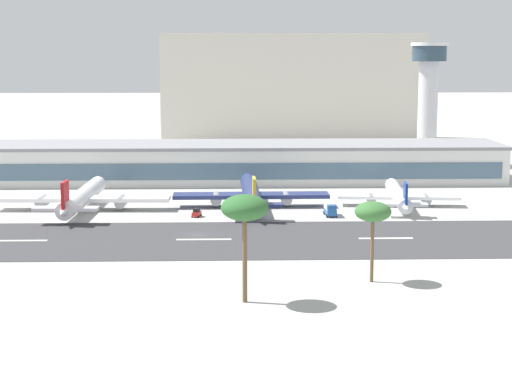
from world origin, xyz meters
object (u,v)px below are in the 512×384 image
object	(u,v)px
palm_tree_0	(373,213)
airliner_gold_tail_gate_1	(251,195)
service_box_truck_1	(330,209)
airliner_navy_tail_gate_2	(399,196)
palm_tree_1	(245,209)
distant_hotel_block	(291,88)
service_baggage_tug_0	(197,213)
terminal_building	(244,162)
control_tower	(428,91)
airliner_red_tail_gate_0	(81,198)

from	to	relation	value
palm_tree_0	airliner_gold_tail_gate_1	bearing A→B (deg)	104.66
airliner_gold_tail_gate_1	service_box_truck_1	world-z (taller)	airliner_gold_tail_gate_1
airliner_navy_tail_gate_2	palm_tree_1	distance (m)	98.22
airliner_navy_tail_gate_2	palm_tree_0	size ratio (longest dim) A/B	2.88
distant_hotel_block	airliner_navy_tail_gate_2	distance (m)	177.20
airliner_gold_tail_gate_1	service_baggage_tug_0	bearing A→B (deg)	131.72
service_baggage_tug_0	palm_tree_1	distance (m)	76.64
terminal_building	airliner_navy_tail_gate_2	xyz separation A→B (m)	(40.38, -47.72, -3.26)
control_tower	airliner_gold_tail_gate_1	world-z (taller)	control_tower
airliner_gold_tail_gate_1	service_baggage_tug_0	world-z (taller)	airliner_gold_tail_gate_1
airliner_red_tail_gate_0	service_box_truck_1	bearing A→B (deg)	-96.42
distant_hotel_block	service_box_truck_1	world-z (taller)	distant_hotel_block
control_tower	service_box_truck_1	xyz separation A→B (m)	(-46.72, -98.79, -24.96)
service_baggage_tug_0	palm_tree_1	size ratio (longest dim) A/B	0.20
terminal_building	airliner_red_tail_gate_0	xyz separation A→B (m)	(-43.18, -51.36, -2.74)
terminal_building	airliner_red_tail_gate_0	world-z (taller)	terminal_building
control_tower	service_box_truck_1	size ratio (longest dim) A/B	7.21
distant_hotel_block	airliner_red_tail_gate_0	size ratio (longest dim) A/B	2.37
airliner_gold_tail_gate_1	palm_tree_1	world-z (taller)	palm_tree_1
airliner_gold_tail_gate_1	airliner_navy_tail_gate_2	size ratio (longest dim) A/B	1.23
airliner_red_tail_gate_0	terminal_building	bearing A→B (deg)	-38.24
distant_hotel_block	airliner_red_tail_gate_0	bearing A→B (deg)	-110.56
airliner_red_tail_gate_0	palm_tree_0	distance (m)	96.70
palm_tree_0	palm_tree_1	bearing A→B (deg)	-152.36
airliner_navy_tail_gate_2	service_baggage_tug_0	size ratio (longest dim) A/B	11.97
distant_hotel_block	terminal_building	bearing A→B (deg)	-100.60
palm_tree_0	palm_tree_1	xyz separation A→B (m)	(-22.88, -11.98, 2.94)
terminal_building	service_box_truck_1	size ratio (longest dim) A/B	26.68
airliner_gold_tail_gate_1	airliner_red_tail_gate_0	bearing A→B (deg)	93.52
palm_tree_0	distant_hotel_block	bearing A→B (deg)	89.29
service_box_truck_1	service_baggage_tug_0	bearing A→B (deg)	-93.01
airliner_red_tail_gate_0	airliner_navy_tail_gate_2	distance (m)	83.63
service_box_truck_1	palm_tree_1	distance (m)	79.33
control_tower	service_baggage_tug_0	world-z (taller)	control_tower
terminal_building	service_box_truck_1	xyz separation A→B (m)	(20.58, -60.58, -4.27)
service_box_truck_1	palm_tree_0	bearing A→B (deg)	-3.34
terminal_building	airliner_gold_tail_gate_1	xyz separation A→B (m)	(1.01, -48.04, -2.64)
control_tower	service_baggage_tug_0	distance (m)	130.06
service_baggage_tug_0	palm_tree_0	bearing A→B (deg)	-136.49
airliner_navy_tail_gate_2	distant_hotel_block	bearing A→B (deg)	10.57
control_tower	airliner_gold_tail_gate_1	bearing A→B (deg)	-127.54
airliner_red_tail_gate_0	palm_tree_0	bearing A→B (deg)	-136.60
airliner_gold_tail_gate_1	airliner_navy_tail_gate_2	world-z (taller)	airliner_gold_tail_gate_1
airliner_navy_tail_gate_2	palm_tree_1	world-z (taller)	palm_tree_1
airliner_red_tail_gate_0	airliner_navy_tail_gate_2	xyz separation A→B (m)	(83.55, 3.64, -0.52)
control_tower	palm_tree_0	world-z (taller)	control_tower
service_baggage_tug_0	palm_tree_1	bearing A→B (deg)	-156.55
airliner_red_tail_gate_0	service_baggage_tug_0	bearing A→B (deg)	-105.62
control_tower	airliner_red_tail_gate_0	size ratio (longest dim) A/B	0.88
airliner_gold_tail_gate_1	airliner_navy_tail_gate_2	xyz separation A→B (m)	(39.36, 0.32, -0.63)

